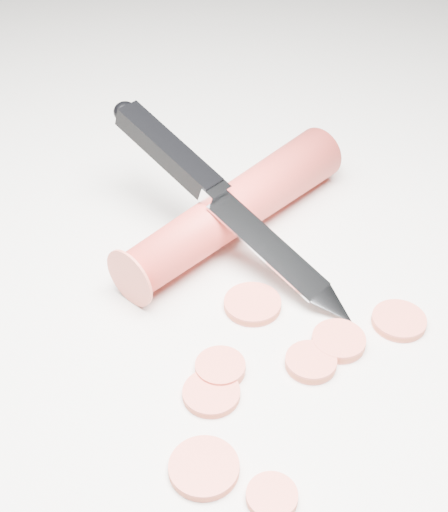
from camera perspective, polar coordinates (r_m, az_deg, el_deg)
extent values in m
plane|color=silver|center=(0.50, 3.91, -5.46)|extent=(2.40, 2.40, 0.00)
cylinder|color=red|center=(0.56, 0.93, 3.86)|extent=(0.21, 0.16, 0.04)
cylinder|color=#D95543|center=(0.42, -1.62, -16.58)|extent=(0.04, 0.04, 0.01)
cylinder|color=#D95543|center=(0.47, -0.30, -8.92)|extent=(0.03, 0.03, 0.01)
cylinder|color=#D95543|center=(0.49, 9.15, -6.73)|extent=(0.04, 0.04, 0.01)
cylinder|color=#D95543|center=(0.47, 6.97, -8.42)|extent=(0.03, 0.03, 0.01)
cylinder|color=#D95543|center=(0.51, 13.82, -5.04)|extent=(0.04, 0.04, 0.01)
cylinder|color=#D95543|center=(0.51, 2.30, -3.86)|extent=(0.04, 0.04, 0.01)
cylinder|color=#D95543|center=(0.41, 3.85, -18.64)|extent=(0.03, 0.03, 0.01)
cylinder|color=#D95543|center=(0.46, -1.02, -10.92)|extent=(0.04, 0.04, 0.01)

